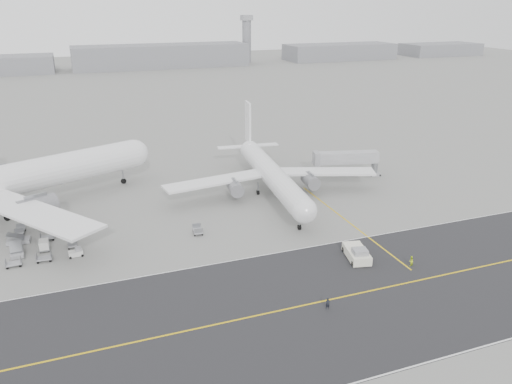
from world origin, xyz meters
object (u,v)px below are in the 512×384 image
object	(u,v)px
airliner_b	(271,173)
pushback_tug	(357,253)
ground_crew_b	(411,261)
jet_bridge	(347,159)
control_tower	(247,38)
ground_crew_a	(328,304)

from	to	relation	value
airliner_b	pushback_tug	xyz separation A→B (m)	(2.30, -32.75, -3.80)
pushback_tug	ground_crew_b	world-z (taller)	pushback_tug
ground_crew_b	airliner_b	bearing A→B (deg)	-93.68
jet_bridge	control_tower	bearing A→B (deg)	90.49
jet_bridge	ground_crew_b	size ratio (longest dim) A/B	9.99
pushback_tug	jet_bridge	distance (m)	42.43
pushback_tug	ground_crew_a	world-z (taller)	pushback_tug
control_tower	airliner_b	size ratio (longest dim) A/B	0.65
airliner_b	ground_crew_a	distance (m)	45.09
ground_crew_a	airliner_b	bearing A→B (deg)	86.57
jet_bridge	pushback_tug	bearing A→B (deg)	-103.42
control_tower	ground_crew_a	bearing A→B (deg)	-107.09
control_tower	ground_crew_a	distance (m)	298.51
jet_bridge	ground_crew_b	xyz separation A→B (m)	(-12.49, -42.53, -3.53)
control_tower	ground_crew_a	world-z (taller)	control_tower
pushback_tug	ground_crew_a	size ratio (longest dim) A/B	4.88
pushback_tug	ground_crew_b	distance (m)	8.59
ground_crew_a	ground_crew_b	bearing A→B (deg)	27.04
ground_crew_a	ground_crew_b	size ratio (longest dim) A/B	1.06
control_tower	airliner_b	xyz separation A→B (m)	(-78.52, -240.96, -11.45)
control_tower	jet_bridge	bearing A→B (deg)	-103.51
jet_bridge	ground_crew_a	xyz separation A→B (m)	(-30.84, -48.79, -3.49)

